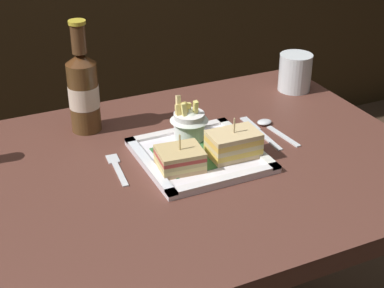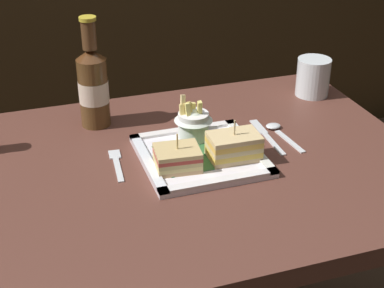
{
  "view_description": "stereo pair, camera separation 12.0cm",
  "coord_description": "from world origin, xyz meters",
  "px_view_note": "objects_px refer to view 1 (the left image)",
  "views": [
    {
      "loc": [
        -0.43,
        -0.95,
        1.34
      ],
      "look_at": [
        0.02,
        0.0,
        0.76
      ],
      "focal_mm": 54.97,
      "sensor_mm": 36.0,
      "label": 1
    },
    {
      "loc": [
        -0.31,
        -1.0,
        1.34
      ],
      "look_at": [
        0.02,
        0.0,
        0.76
      ],
      "focal_mm": 54.97,
      "sensor_mm": 36.0,
      "label": 2
    }
  ],
  "objects_px": {
    "square_plate": "(200,155)",
    "fries_cup": "(189,121)",
    "sandwich_half_left": "(180,159)",
    "beer_bottle": "(83,90)",
    "sandwich_half_right": "(234,144)",
    "fork": "(117,168)",
    "spoon": "(270,126)",
    "knife": "(259,131)",
    "water_glass": "(295,75)",
    "dining_table": "(185,231)"
  },
  "relations": [
    {
      "from": "square_plate",
      "to": "fries_cup",
      "type": "xyz_separation_m",
      "value": [
        0.01,
        0.07,
        0.05
      ]
    },
    {
      "from": "sandwich_half_left",
      "to": "beer_bottle",
      "type": "distance_m",
      "value": 0.3
    },
    {
      "from": "sandwich_half_right",
      "to": "fork",
      "type": "xyz_separation_m",
      "value": [
        -0.23,
        0.07,
        -0.04
      ]
    },
    {
      "from": "beer_bottle",
      "to": "spoon",
      "type": "bearing_deg",
      "value": -24.06
    },
    {
      "from": "beer_bottle",
      "to": "fork",
      "type": "height_order",
      "value": "beer_bottle"
    },
    {
      "from": "knife",
      "to": "fork",
      "type": "bearing_deg",
      "value": -177.3
    },
    {
      "from": "square_plate",
      "to": "knife",
      "type": "height_order",
      "value": "square_plate"
    },
    {
      "from": "fries_cup",
      "to": "knife",
      "type": "relative_size",
      "value": 0.58
    },
    {
      "from": "water_glass",
      "to": "fries_cup",
      "type": "bearing_deg",
      "value": -157.99
    },
    {
      "from": "dining_table",
      "to": "sandwich_half_left",
      "type": "distance_m",
      "value": 0.21
    },
    {
      "from": "fries_cup",
      "to": "beer_bottle",
      "type": "bearing_deg",
      "value": 139.7
    },
    {
      "from": "sandwich_half_right",
      "to": "beer_bottle",
      "type": "height_order",
      "value": "beer_bottle"
    },
    {
      "from": "water_glass",
      "to": "fork",
      "type": "bearing_deg",
      "value": -161.12
    },
    {
      "from": "fries_cup",
      "to": "spoon",
      "type": "xyz_separation_m",
      "value": [
        0.2,
        -0.01,
        -0.05
      ]
    },
    {
      "from": "water_glass",
      "to": "spoon",
      "type": "bearing_deg",
      "value": -136.75
    },
    {
      "from": "fries_cup",
      "to": "fork",
      "type": "relative_size",
      "value": 0.77
    },
    {
      "from": "knife",
      "to": "fries_cup",
      "type": "bearing_deg",
      "value": 172.51
    },
    {
      "from": "water_glass",
      "to": "knife",
      "type": "relative_size",
      "value": 0.56
    },
    {
      "from": "square_plate",
      "to": "sandwich_half_right",
      "type": "relative_size",
      "value": 2.33
    },
    {
      "from": "square_plate",
      "to": "sandwich_half_left",
      "type": "relative_size",
      "value": 2.58
    },
    {
      "from": "beer_bottle",
      "to": "fries_cup",
      "type": "bearing_deg",
      "value": -40.3
    },
    {
      "from": "square_plate",
      "to": "water_glass",
      "type": "relative_size",
      "value": 2.53
    },
    {
      "from": "sandwich_half_left",
      "to": "fries_cup",
      "type": "relative_size",
      "value": 0.94
    },
    {
      "from": "square_plate",
      "to": "water_glass",
      "type": "xyz_separation_m",
      "value": [
        0.38,
        0.22,
        0.03
      ]
    },
    {
      "from": "sandwich_half_left",
      "to": "water_glass",
      "type": "distance_m",
      "value": 0.51
    },
    {
      "from": "dining_table",
      "to": "knife",
      "type": "distance_m",
      "value": 0.28
    },
    {
      "from": "sandwich_half_left",
      "to": "dining_table",
      "type": "bearing_deg",
      "value": 52.14
    },
    {
      "from": "water_glass",
      "to": "dining_table",
      "type": "bearing_deg",
      "value": -151.34
    },
    {
      "from": "sandwich_half_left",
      "to": "fries_cup",
      "type": "bearing_deg",
      "value": 57.15
    },
    {
      "from": "fork",
      "to": "fries_cup",
      "type": "bearing_deg",
      "value": 11.97
    },
    {
      "from": "sandwich_half_left",
      "to": "fries_cup",
      "type": "distance_m",
      "value": 0.13
    },
    {
      "from": "fork",
      "to": "sandwich_half_right",
      "type": "bearing_deg",
      "value": -16.59
    },
    {
      "from": "sandwich_half_left",
      "to": "knife",
      "type": "xyz_separation_m",
      "value": [
        0.23,
        0.08,
        -0.03
      ]
    },
    {
      "from": "beer_bottle",
      "to": "knife",
      "type": "xyz_separation_m",
      "value": [
        0.35,
        -0.18,
        -0.1
      ]
    },
    {
      "from": "sandwich_half_left",
      "to": "spoon",
      "type": "relative_size",
      "value": 0.67
    },
    {
      "from": "beer_bottle",
      "to": "knife",
      "type": "distance_m",
      "value": 0.41
    },
    {
      "from": "beer_bottle",
      "to": "sandwich_half_left",
      "type": "bearing_deg",
      "value": -66.2
    },
    {
      "from": "sandwich_half_left",
      "to": "spoon",
      "type": "height_order",
      "value": "sandwich_half_left"
    },
    {
      "from": "water_glass",
      "to": "sandwich_half_left",
      "type": "bearing_deg",
      "value": -149.78
    },
    {
      "from": "dining_table",
      "to": "sandwich_half_left",
      "type": "bearing_deg",
      "value": -127.86
    },
    {
      "from": "dining_table",
      "to": "fork",
      "type": "bearing_deg",
      "value": 162.59
    },
    {
      "from": "sandwich_half_left",
      "to": "spoon",
      "type": "xyz_separation_m",
      "value": [
        0.27,
        0.09,
        -0.03
      ]
    },
    {
      "from": "sandwich_half_left",
      "to": "fork",
      "type": "distance_m",
      "value": 0.13
    },
    {
      "from": "dining_table",
      "to": "sandwich_half_right",
      "type": "distance_m",
      "value": 0.23
    },
    {
      "from": "square_plate",
      "to": "spoon",
      "type": "relative_size",
      "value": 1.74
    },
    {
      "from": "square_plate",
      "to": "knife",
      "type": "relative_size",
      "value": 1.41
    },
    {
      "from": "fries_cup",
      "to": "beer_bottle",
      "type": "height_order",
      "value": "beer_bottle"
    },
    {
      "from": "water_glass",
      "to": "spoon",
      "type": "height_order",
      "value": "water_glass"
    },
    {
      "from": "square_plate",
      "to": "sandwich_half_left",
      "type": "bearing_deg",
      "value": -150.26
    },
    {
      "from": "dining_table",
      "to": "fries_cup",
      "type": "relative_size",
      "value": 9.93
    }
  ]
}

